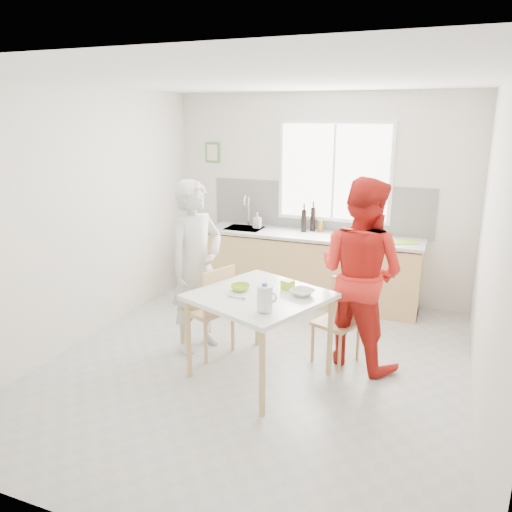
{
  "coord_description": "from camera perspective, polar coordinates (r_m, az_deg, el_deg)",
  "views": [
    {
      "loc": [
        1.67,
        -4.17,
        2.42
      ],
      "look_at": [
        -0.08,
        0.2,
        1.08
      ],
      "focal_mm": 35.0,
      "sensor_mm": 36.0,
      "label": 1
    }
  ],
  "objects": [
    {
      "name": "ground",
      "position": [
        5.1,
        -0.0,
        -12.38
      ],
      "size": [
        4.5,
        4.5,
        0.0
      ],
      "primitive_type": "plane",
      "color": "#B7B7B2",
      "rests_on": "ground"
    },
    {
      "name": "room_shell",
      "position": [
        4.56,
        -0.0,
        6.15
      ],
      "size": [
        4.5,
        4.5,
        4.5
      ],
      "color": "silver",
      "rests_on": "ground"
    },
    {
      "name": "window",
      "position": [
        6.61,
        8.92,
        9.47
      ],
      "size": [
        1.5,
        0.06,
        1.3
      ],
      "color": "white",
      "rests_on": "room_shell"
    },
    {
      "name": "backsplash",
      "position": [
        6.73,
        7.11,
        5.57
      ],
      "size": [
        3.0,
        0.02,
        0.65
      ],
      "primitive_type": "cube",
      "color": "white",
      "rests_on": "room_shell"
    },
    {
      "name": "picture_frame",
      "position": [
        7.19,
        -5.0,
        11.71
      ],
      "size": [
        0.22,
        0.03,
        0.28
      ],
      "color": "#469142",
      "rests_on": "room_shell"
    },
    {
      "name": "kitchen_counter",
      "position": [
        6.66,
        6.2,
        -1.68
      ],
      "size": [
        2.84,
        0.64,
        1.37
      ],
      "color": "#D9B375",
      "rests_on": "ground"
    },
    {
      "name": "dining_table",
      "position": [
        4.62,
        0.41,
        -5.38
      ],
      "size": [
        1.4,
        1.4,
        0.83
      ],
      "rotation": [
        0.0,
        0.0,
        -0.38
      ],
      "color": "white",
      "rests_on": "ground"
    },
    {
      "name": "chair_left",
      "position": [
        5.15,
        -5.14,
        -5.74
      ],
      "size": [
        0.57,
        0.57,
        0.95
      ],
      "rotation": [
        0.0,
        0.0,
        -1.95
      ],
      "color": "#D9B375",
      "rests_on": "ground"
    },
    {
      "name": "chair_far",
      "position": [
        5.12,
        9.58,
        -6.88
      ],
      "size": [
        0.5,
        0.5,
        0.83
      ],
      "rotation": [
        0.0,
        0.0,
        -0.38
      ],
      "color": "#D9B375",
      "rests_on": "ground"
    },
    {
      "name": "person_white",
      "position": [
        5.19,
        -6.83,
        -1.23
      ],
      "size": [
        0.64,
        0.77,
        1.8
      ],
      "primitive_type": "imported",
      "rotation": [
        0.0,
        0.0,
        1.19
      ],
      "color": "silver",
      "rests_on": "ground"
    },
    {
      "name": "person_red",
      "position": [
        4.93,
        11.87,
        -1.97
      ],
      "size": [
        1.11,
        0.99,
        1.87
      ],
      "primitive_type": "imported",
      "rotation": [
        0.0,
        0.0,
        2.76
      ],
      "color": "red",
      "rests_on": "ground"
    },
    {
      "name": "bowl_green",
      "position": [
        4.68,
        -1.8,
        -3.63
      ],
      "size": [
        0.24,
        0.24,
        0.06
      ],
      "primitive_type": "imported",
      "rotation": [
        0.0,
        0.0,
        -0.38
      ],
      "color": "#A6CD2F",
      "rests_on": "dining_table"
    },
    {
      "name": "bowl_white",
      "position": [
        4.57,
        5.31,
        -4.17
      ],
      "size": [
        0.28,
        0.28,
        0.05
      ],
      "primitive_type": "imported",
      "rotation": [
        0.0,
        0.0,
        -0.38
      ],
      "color": "silver",
      "rests_on": "dining_table"
    },
    {
      "name": "milk_jug",
      "position": [
        4.15,
        1.04,
        -4.79
      ],
      "size": [
        0.18,
        0.13,
        0.23
      ],
      "rotation": [
        0.0,
        0.0,
        -0.38
      ],
      "color": "white",
      "rests_on": "dining_table"
    },
    {
      "name": "green_box",
      "position": [
        4.71,
        3.63,
        -3.3
      ],
      "size": [
        0.13,
        0.13,
        0.09
      ],
      "primitive_type": "cube",
      "rotation": [
        0.0,
        0.0,
        -0.38
      ],
      "color": "#A2CD2F",
      "rests_on": "dining_table"
    },
    {
      "name": "spoon",
      "position": [
        4.49,
        -2.27,
        -4.73
      ],
      "size": [
        0.16,
        0.02,
        0.01
      ],
      "primitive_type": "cylinder",
      "rotation": [
        0.0,
        1.57,
        -0.03
      ],
      "color": "#A5A5AA",
      "rests_on": "dining_table"
    },
    {
      "name": "cutting_board",
      "position": [
        6.31,
        16.42,
        1.57
      ],
      "size": [
        0.41,
        0.35,
        0.01
      ],
      "primitive_type": "cube",
      "rotation": [
        0.0,
        0.0,
        0.33
      ],
      "color": "#8BC72E",
      "rests_on": "kitchen_counter"
    },
    {
      "name": "wine_bottle_a",
      "position": [
        6.66,
        6.53,
        4.21
      ],
      "size": [
        0.07,
        0.07,
        0.32
      ],
      "primitive_type": "cylinder",
      "color": "black",
      "rests_on": "kitchen_counter"
    },
    {
      "name": "wine_bottle_b",
      "position": [
        6.61,
        5.48,
        4.05
      ],
      "size": [
        0.07,
        0.07,
        0.3
      ],
      "primitive_type": "cylinder",
      "color": "black",
      "rests_on": "kitchen_counter"
    },
    {
      "name": "jar_amber",
      "position": [
        6.63,
        7.37,
        3.42
      ],
      "size": [
        0.06,
        0.06,
        0.16
      ],
      "primitive_type": "cylinder",
      "color": "olive",
      "rests_on": "kitchen_counter"
    },
    {
      "name": "soap_bottle",
      "position": [
        6.82,
        0.16,
        4.11
      ],
      "size": [
        0.1,
        0.1,
        0.21
      ],
      "primitive_type": "imported",
      "rotation": [
        0.0,
        0.0,
        -0.01
      ],
      "color": "#999999",
      "rests_on": "kitchen_counter"
    }
  ]
}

